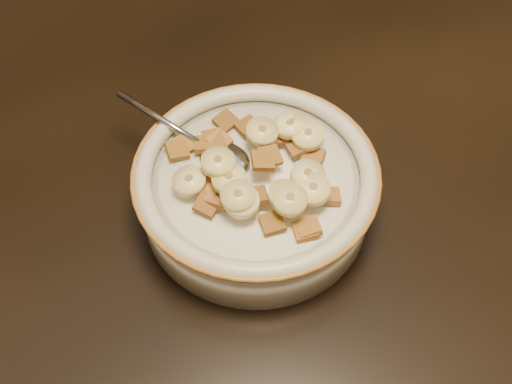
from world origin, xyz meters
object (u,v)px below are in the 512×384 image
chair (145,36)px  spoon (225,158)px  cereal_bowl (256,194)px  table (198,182)px

chair → spoon: bearing=-117.4°
cereal_bowl → spoon: spoon is taller
table → cereal_bowl: (0.03, -0.07, 0.05)m
table → chair: size_ratio=1.62×
chair → spoon: (-0.13, -0.65, 0.38)m
chair → cereal_bowl: 0.77m
spoon → table: bearing=-101.2°
chair → cereal_bowl: (-0.11, -0.68, 0.35)m
cereal_bowl → spoon: bearing=119.6°
chair → spoon: 0.76m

